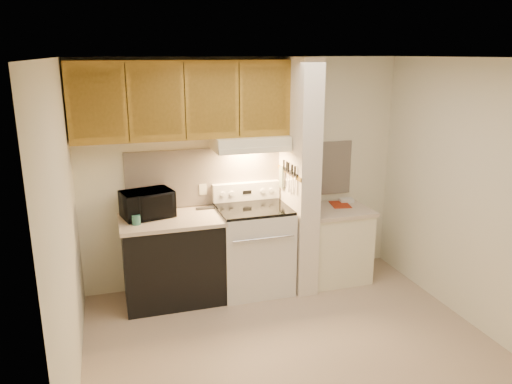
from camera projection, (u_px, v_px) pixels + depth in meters
name	position (u px, v px, depth m)	size (l,w,h in m)	color
floor	(290.00, 344.00, 4.51)	(3.60, 3.60, 0.00)	tan
ceiling	(296.00, 58.00, 3.84)	(3.60, 3.60, 0.00)	white
wall_back	(245.00, 173.00, 5.55)	(3.60, 0.02, 2.50)	#EDE7C9
wall_left	(65.00, 234.00, 3.67)	(0.02, 3.00, 2.50)	#EDE7C9
wall_right	(472.00, 195.00, 4.68)	(0.02, 3.00, 2.50)	#EDE7C9
backsplash	(245.00, 174.00, 5.55)	(2.60, 0.02, 0.63)	beige
range_body	(254.00, 250.00, 5.45)	(0.76, 0.65, 0.92)	silver
oven_window	(262.00, 257.00, 5.15)	(0.50, 0.01, 0.30)	black
oven_handle	(264.00, 239.00, 5.05)	(0.02, 0.02, 0.65)	silver
cooktop	(254.00, 208.00, 5.32)	(0.74, 0.64, 0.03)	black
range_backguard	(246.00, 191.00, 5.55)	(0.76, 0.08, 0.20)	silver
range_display	(247.00, 192.00, 5.51)	(0.10, 0.01, 0.04)	black
range_knob_left_outer	(223.00, 194.00, 5.43)	(0.05, 0.05, 0.02)	silver
range_knob_left_inner	(231.00, 194.00, 5.46)	(0.05, 0.05, 0.02)	silver
range_knob_right_inner	(263.00, 191.00, 5.56)	(0.05, 0.05, 0.02)	silver
range_knob_right_outer	(271.00, 190.00, 5.59)	(0.05, 0.05, 0.02)	silver
dishwasher_front	(173.00, 261.00, 5.22)	(1.00, 0.63, 0.87)	black
left_countertop	(171.00, 220.00, 5.09)	(1.04, 0.67, 0.04)	beige
spoon_rest	(205.00, 208.00, 5.38)	(0.20, 0.06, 0.01)	black
teal_jar	(136.00, 220.00, 4.89)	(0.09, 0.09, 0.09)	#347163
outlet	(203.00, 189.00, 5.44)	(0.08, 0.01, 0.12)	#F4EECC
microwave	(147.00, 204.00, 5.09)	(0.50, 0.34, 0.28)	black
partition_pillar	(299.00, 177.00, 5.38)	(0.22, 0.70, 2.50)	silver
pillar_trim	(289.00, 173.00, 5.33)	(0.01, 0.70, 0.04)	olive
knife_strip	(290.00, 172.00, 5.28)	(0.02, 0.42, 0.04)	black
knife_blade_a	(295.00, 185.00, 5.14)	(0.01, 0.04, 0.16)	silver
knife_handle_a	(295.00, 171.00, 5.10)	(0.02, 0.02, 0.10)	black
knife_blade_b	(291.00, 184.00, 5.23)	(0.01, 0.04, 0.18)	silver
knife_handle_b	(292.00, 169.00, 5.17)	(0.02, 0.02, 0.10)	black
knife_blade_c	(289.00, 183.00, 5.30)	(0.01, 0.04, 0.20)	silver
knife_handle_c	(289.00, 167.00, 5.27)	(0.02, 0.02, 0.10)	black
knife_blade_d	(287.00, 180.00, 5.36)	(0.01, 0.04, 0.16)	silver
knife_handle_d	(287.00, 166.00, 5.32)	(0.02, 0.02, 0.10)	black
knife_blade_e	(283.00, 179.00, 5.45)	(0.01, 0.04, 0.18)	silver
knife_handle_e	(284.00, 164.00, 5.41)	(0.02, 0.02, 0.10)	black
oven_mitt	(282.00, 177.00, 5.51)	(0.03, 0.10, 0.23)	slate
right_cab_base	(334.00, 245.00, 5.73)	(0.70, 0.60, 0.81)	#F4EECC
right_countertop	(336.00, 210.00, 5.62)	(0.74, 0.64, 0.04)	beige
red_folder	(340.00, 205.00, 5.73)	(0.20, 0.28, 0.01)	#9D2B13
white_box	(346.00, 200.00, 5.84)	(0.16, 0.10, 0.04)	white
range_hood	(250.00, 143.00, 5.25)	(0.78, 0.44, 0.15)	#F4EECC
hood_lip	(256.00, 150.00, 5.07)	(0.78, 0.04, 0.06)	#F4EECC
upper_cabinets	(182.00, 100.00, 4.97)	(2.18, 0.33, 0.77)	olive
cab_door_a	(97.00, 104.00, 4.60)	(0.46, 0.01, 0.63)	olive
cab_gap_a	(127.00, 103.00, 4.67)	(0.01, 0.01, 0.73)	black
cab_door_b	(156.00, 102.00, 4.75)	(0.46, 0.01, 0.63)	olive
cab_gap_b	(185.00, 101.00, 4.83)	(0.01, 0.01, 0.73)	black
cab_door_c	(212.00, 100.00, 4.90)	(0.46, 0.01, 0.63)	olive
cab_gap_c	(239.00, 100.00, 4.98)	(0.01, 0.01, 0.73)	black
cab_door_d	(265.00, 99.00, 5.06)	(0.46, 0.01, 0.63)	olive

